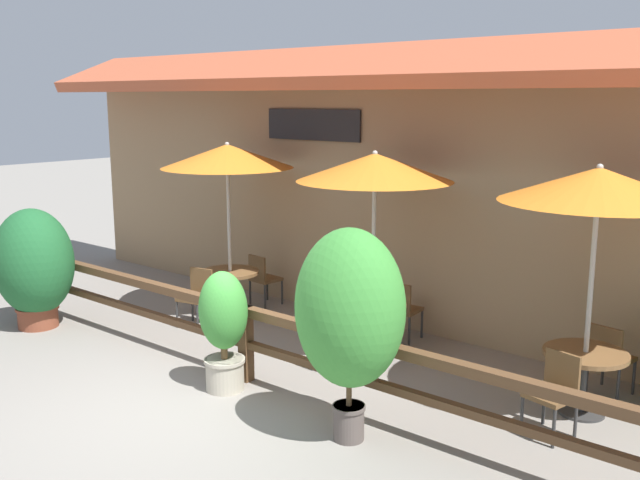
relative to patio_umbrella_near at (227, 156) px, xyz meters
name	(u,v)px	position (x,y,z in m)	size (l,w,h in m)	color
ground_plane	(180,408)	(2.15, -2.82, -2.53)	(60.00, 60.00, 0.00)	gray
building_facade	(389,183)	(2.15, 1.28, -0.37)	(14.28, 1.49, 4.23)	#997A56
patio_railing	(245,326)	(2.15, -1.77, -1.84)	(10.40, 0.14, 0.95)	brown
patio_umbrella_near	(227,156)	(0.00, 0.00, 0.00)	(2.05, 2.05, 2.76)	#B7B2A8
dining_table_near	(230,280)	(0.00, 0.00, -1.96)	(0.91, 0.91, 0.72)	brown
chair_near_streetside	(197,294)	(0.00, -0.70, -2.05)	(0.50, 0.50, 0.86)	brown
chair_near_wallside	(263,277)	(0.04, 0.70, -2.05)	(0.45, 0.45, 0.86)	brown
patio_umbrella_middle	(375,168)	(2.80, -0.02, 0.00)	(2.05, 2.05, 2.76)	#B7B2A8
dining_table_middle	(373,313)	(2.80, -0.02, -1.96)	(0.91, 0.91, 0.72)	brown
chair_middle_streetside	(336,332)	(2.75, -0.75, -2.05)	(0.42, 0.42, 0.86)	brown
chair_middle_wallside	(402,307)	(2.80, 0.70, -2.05)	(0.45, 0.45, 0.86)	brown
patio_umbrella_far	(599,185)	(5.67, -0.08, 0.00)	(2.05, 2.05, 2.76)	#B7B2A8
dining_table_far	(585,364)	(5.67, -0.08, -1.96)	(0.91, 0.91, 0.72)	brown
chair_far_streetside	(554,390)	(5.60, -0.76, -2.05)	(0.50, 0.50, 0.86)	brown
chair_far_wallside	(609,356)	(5.71, 0.61, -2.05)	(0.48, 0.48, 0.86)	brown
potted_plant_tall_tropical	(350,311)	(4.06, -2.19, -1.17)	(1.14, 1.02, 2.19)	#564C47
potted_plant_small_flowering	(34,265)	(-1.79, -2.31, -1.57)	(1.26, 1.14, 1.82)	brown
potted_plant_broad_leaf	(224,325)	(2.15, -2.13, -1.72)	(0.61, 0.55, 1.45)	#B7AD99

